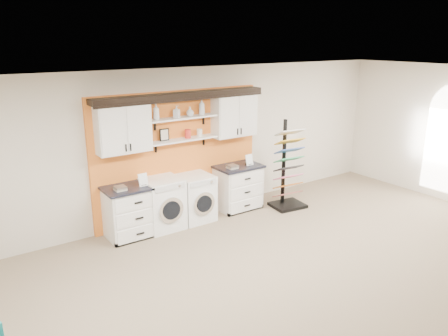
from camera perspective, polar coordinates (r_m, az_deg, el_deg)
floor at (r=5.83m, az=14.85°, el=-18.46°), size 10.00×10.00×0.00m
ceiling at (r=4.83m, az=17.33°, el=9.97°), size 10.00×10.00×0.00m
wall_back at (r=8.15m, az=-6.03°, el=3.08°), size 10.00×0.00×10.00m
accent_panel at (r=8.17m, az=-5.87°, el=1.67°), size 3.40×0.07×2.40m
upper_cabinet_left at (r=7.40m, az=-13.07°, el=5.15°), size 0.90×0.35×0.84m
upper_cabinet_right at (r=8.48m, az=1.31°, el=7.00°), size 0.90×0.35×0.84m
shelf_lower at (r=7.95m, az=-5.36°, el=3.71°), size 1.32×0.28×0.03m
shelf_upper at (r=7.87m, az=-5.44°, el=6.55°), size 1.32×0.28×0.03m
crown_molding at (r=7.83m, az=-5.57°, el=9.43°), size 3.30×0.41×0.13m
picture_frame at (r=7.81m, az=-7.80°, el=4.33°), size 0.18×0.02×0.22m
canister_red at (r=7.98m, az=-4.75°, el=4.47°), size 0.11×0.11×0.16m
canister_cream at (r=8.11m, az=-3.22°, el=4.62°), size 0.10×0.10×0.14m
base_cabinet_left at (r=7.67m, az=-11.95°, el=-5.54°), size 0.92×0.66×0.90m
base_cabinet_right at (r=8.72m, az=1.83°, el=-2.48°), size 0.91×0.66×0.89m
washer at (r=7.88m, az=-8.06°, el=-4.62°), size 0.66×0.71×0.93m
dryer at (r=8.19m, az=-3.87°, el=-3.87°), size 0.62×0.71×0.87m
sample_rack at (r=8.85m, az=8.33°, el=-1.63°), size 0.71×0.61×1.77m
soap_bottle_a at (r=7.62m, az=-8.85°, el=7.28°), size 0.15×0.15×0.28m
soap_bottle_b at (r=7.80m, az=-6.22°, el=7.34°), size 0.14×0.14×0.21m
soap_bottle_c at (r=7.93m, az=-4.47°, el=7.38°), size 0.17×0.17×0.17m
soap_bottle_d at (r=8.05m, az=-2.93°, el=7.98°), size 0.16×0.16×0.29m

